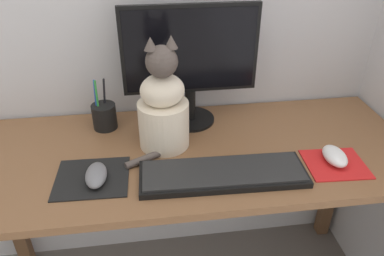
{
  "coord_description": "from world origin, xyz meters",
  "views": [
    {
      "loc": [
        -0.11,
        -0.96,
        1.39
      ],
      "look_at": [
        0.01,
        -0.05,
        0.82
      ],
      "focal_mm": 35.0,
      "sensor_mm": 36.0,
      "label": 1
    }
  ],
  "objects_px": {
    "monitor": "(190,59)",
    "pen_cup": "(104,116)",
    "keyboard": "(223,174)",
    "cat": "(163,108)",
    "computer_mouse_left": "(96,175)",
    "computer_mouse_right": "(335,156)"
  },
  "relations": [
    {
      "from": "monitor",
      "to": "pen_cup",
      "type": "bearing_deg",
      "value": -178.6
    },
    {
      "from": "keyboard",
      "to": "cat",
      "type": "bearing_deg",
      "value": 130.97
    },
    {
      "from": "computer_mouse_left",
      "to": "computer_mouse_right",
      "type": "distance_m",
      "value": 0.7
    },
    {
      "from": "computer_mouse_left",
      "to": "pen_cup",
      "type": "distance_m",
      "value": 0.29
    },
    {
      "from": "keyboard",
      "to": "pen_cup",
      "type": "bearing_deg",
      "value": 139.16
    },
    {
      "from": "computer_mouse_left",
      "to": "pen_cup",
      "type": "relative_size",
      "value": 0.64
    },
    {
      "from": "computer_mouse_right",
      "to": "cat",
      "type": "xyz_separation_m",
      "value": [
        -0.5,
        0.17,
        0.11
      ]
    },
    {
      "from": "keyboard",
      "to": "pen_cup",
      "type": "height_order",
      "value": "pen_cup"
    },
    {
      "from": "cat",
      "to": "pen_cup",
      "type": "bearing_deg",
      "value": 138.71
    },
    {
      "from": "keyboard",
      "to": "computer_mouse_right",
      "type": "height_order",
      "value": "computer_mouse_right"
    },
    {
      "from": "monitor",
      "to": "cat",
      "type": "xyz_separation_m",
      "value": [
        -0.1,
        -0.14,
        -0.1
      ]
    },
    {
      "from": "keyboard",
      "to": "computer_mouse_left",
      "type": "bearing_deg",
      "value": 177.22
    },
    {
      "from": "cat",
      "to": "pen_cup",
      "type": "relative_size",
      "value": 2.06
    },
    {
      "from": "keyboard",
      "to": "computer_mouse_right",
      "type": "bearing_deg",
      "value": 5.49
    },
    {
      "from": "monitor",
      "to": "keyboard",
      "type": "bearing_deg",
      "value": -81.23
    },
    {
      "from": "monitor",
      "to": "keyboard",
      "type": "distance_m",
      "value": 0.4
    },
    {
      "from": "computer_mouse_left",
      "to": "cat",
      "type": "bearing_deg",
      "value": 38.24
    },
    {
      "from": "monitor",
      "to": "computer_mouse_right",
      "type": "relative_size",
      "value": 4.26
    },
    {
      "from": "computer_mouse_right",
      "to": "pen_cup",
      "type": "height_order",
      "value": "pen_cup"
    },
    {
      "from": "monitor",
      "to": "computer_mouse_right",
      "type": "height_order",
      "value": "monitor"
    },
    {
      "from": "monitor",
      "to": "pen_cup",
      "type": "relative_size",
      "value": 2.55
    },
    {
      "from": "computer_mouse_right",
      "to": "cat",
      "type": "height_order",
      "value": "cat"
    }
  ]
}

